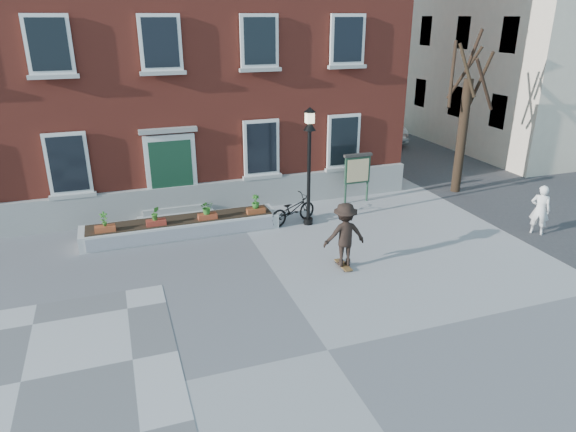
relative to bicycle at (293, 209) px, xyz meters
name	(u,v)px	position (x,y,z in m)	size (l,w,h in m)	color
ground	(328,350)	(-1.70, -6.96, -0.48)	(100.00, 100.00, 0.00)	gray
checker_patch	(21,382)	(-7.70, -5.96, -0.48)	(6.00, 6.00, 0.01)	#59595C
bicycle	(293,209)	(0.00, 0.00, 0.00)	(0.64, 1.84, 0.97)	black
parked_car	(378,126)	(8.73, 10.19, 0.28)	(1.62, 4.65, 1.53)	silver
bystander	(540,210)	(7.14, -3.44, 0.33)	(0.60, 0.39, 1.63)	white
brick_building	(145,23)	(-3.70, 7.01, 5.82)	(18.40, 10.85, 12.60)	maroon
planter_assembly	(182,226)	(-3.69, 0.21, -0.18)	(6.20, 1.12, 1.15)	silver
bare_tree	(464,122)	(7.31, 1.04, 2.31)	(1.83, 1.83, 6.16)	black
side_street	(475,8)	(16.30, 12.82, 6.54)	(15.20, 36.00, 14.50)	#3A3A3D
lamp_post	(309,151)	(0.46, -0.26, 2.06)	(0.40, 0.40, 3.93)	black
notice_board	(357,170)	(2.96, 1.19, 0.78)	(1.10, 0.16, 1.87)	black
skateboarder	(345,235)	(0.24, -3.56, 0.50)	(1.22, 0.78, 1.90)	brown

